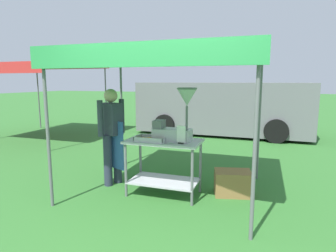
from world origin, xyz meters
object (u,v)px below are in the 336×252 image
stall_canopy (166,57)px  van_grey (223,107)px  supply_crate (233,183)px  donut_cart (164,156)px  neighbour_tent (38,67)px  menu_sign (181,136)px  donut_fryer (177,120)px  donut_tray (151,139)px  vendor (112,132)px

stall_canopy → van_grey: 5.54m
stall_canopy → supply_crate: bearing=12.3°
donut_cart → neighbour_tent: 6.10m
menu_sign → neighbour_tent: 6.36m
donut_fryer → van_grey: 5.50m
donut_tray → vendor: (-0.81, 0.26, 0.03)m
donut_fryer → supply_crate: donut_fryer is taller
stall_canopy → donut_fryer: (0.20, -0.09, -0.92)m
donut_cart → neighbour_tent: neighbour_tent is taller
vendor → supply_crate: 2.11m
menu_sign → van_grey: van_grey is taller
stall_canopy → van_grey: (0.12, 5.40, -1.21)m
stall_canopy → donut_cart: (0.00, -0.10, -1.48)m
donut_tray → donut_fryer: donut_fryer is taller
donut_cart → supply_crate: donut_cart is taller
donut_cart → supply_crate: 1.14m
vendor → neighbour_tent: neighbour_tent is taller
donut_cart → donut_fryer: size_ratio=1.43×
menu_sign → neighbour_tent: neighbour_tent is taller
supply_crate → donut_cart: bearing=-162.5°
stall_canopy → donut_fryer: stall_canopy is taller
stall_canopy → menu_sign: 1.20m
donut_fryer → van_grey: bearing=90.9°
donut_fryer → menu_sign: 0.29m
van_grey → stall_canopy: bearing=-91.3°
vendor → donut_tray: bearing=-17.6°
vendor → neighbour_tent: 5.17m
stall_canopy → donut_fryer: bearing=-24.0°
van_grey → vendor: bearing=-101.4°
menu_sign → supply_crate: bearing=33.9°
donut_tray → vendor: vendor is taller
stall_canopy → menu_sign: bearing=-38.3°
donut_fryer → supply_crate: size_ratio=1.27×
donut_cart → van_grey: (0.12, 5.50, 0.27)m
menu_sign → van_grey: 5.65m
donut_cart → supply_crate: bearing=17.5°
donut_tray → stall_canopy: bearing=53.8°
neighbour_tent → donut_tray: bearing=-32.3°
donut_fryer → menu_sign: bearing=-54.8°
donut_fryer → supply_crate: bearing=21.0°
vendor → supply_crate: (1.97, 0.18, -0.72)m
neighbour_tent → donut_cart: bearing=-30.6°
donut_fryer → menu_sign: (0.11, -0.16, -0.21)m
van_grey → neighbour_tent: size_ratio=1.80×
supply_crate → van_grey: 5.30m
vendor → van_grey: size_ratio=0.29×
supply_crate → van_grey: van_grey is taller
donut_cart → donut_tray: bearing=-143.5°
stall_canopy → van_grey: bearing=88.7°
stall_canopy → donut_tray: bearing=-126.2°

